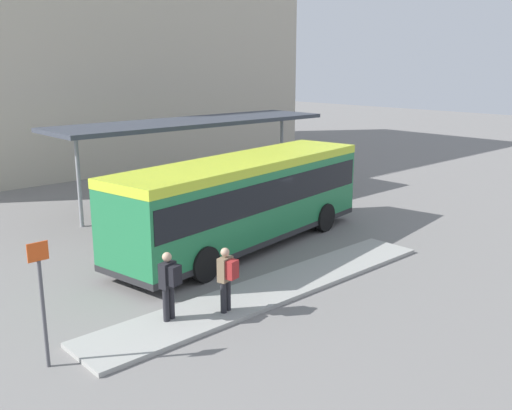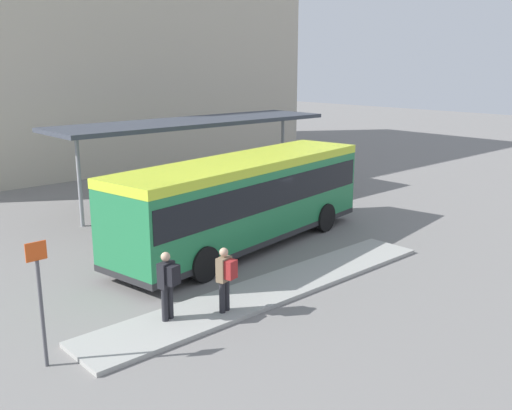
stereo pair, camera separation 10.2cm
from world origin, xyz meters
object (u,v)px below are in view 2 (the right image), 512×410
Objects in this scene: platform_sign at (41,299)px; bicycle_red at (309,182)px; pedestrian_waiting at (226,276)px; pedestrian_companion at (168,282)px; bicycle_blue at (304,180)px; bicycle_black at (322,183)px; bicycle_orange at (334,185)px; city_bus at (245,196)px.

bicycle_red is at bearing 25.46° from platform_sign.
pedestrian_companion reaches higher than pedestrian_waiting.
bicycle_blue is 19.99m from platform_sign.
bicycle_black is at bearing 23.27° from platform_sign.
pedestrian_waiting is at bearing 135.36° from bicycle_blue.
pedestrian_companion is 16.64m from bicycle_red.
pedestrian_waiting is at bearing -50.29° from bicycle_red.
bicycle_red is (-0.32, 1.42, -0.02)m from bicycle_orange.
pedestrian_companion is at bearing 52.03° from pedestrian_waiting.
bicycle_black is at bearing -76.66° from pedestrian_companion.
platform_sign is at bearing 66.87° from pedestrian_waiting.
platform_sign is (-17.67, -7.60, 1.17)m from bicycle_black.
bicycle_blue is (14.69, 9.10, -0.80)m from pedestrian_companion.
bicycle_blue is at bearing 159.08° from bicycle_red.
pedestrian_waiting is 15.81m from bicycle_red.
platform_sign reaches higher than bicycle_red.
bicycle_blue is at bearing -68.63° from pedestrian_waiting.
bicycle_orange is 0.63× the size of platform_sign.
city_bus is 6.34× the size of bicycle_orange.
city_bus reaches higher than platform_sign.
platform_sign is (-17.77, -6.88, 1.18)m from bicycle_orange.
pedestrian_waiting is 0.97× the size of pedestrian_companion.
bicycle_blue is (0.13, 1.42, -0.05)m from bicycle_black.
city_bus is 6.51× the size of pedestrian_waiting.
bicycle_orange reaches higher than bicycle_red.
bicycle_blue is at bearing -178.25° from bicycle_orange.
bicycle_red is at bearing -164.79° from bicycle_orange.
bicycle_black is 0.74m from bicycle_red.
city_bus is 3.99× the size of platform_sign.
bicycle_black is (9.01, 4.23, -1.45)m from city_bus.
bicycle_black is 1.43m from bicycle_blue.
city_bus reaches higher than bicycle_blue.
bicycle_black reaches higher than bicycle_blue.
bicycle_black reaches higher than bicycle_red.
city_bus is 6.58m from pedestrian_companion.
pedestrian_companion is at bearing -1.55° from platform_sign.
bicycle_blue is (0.03, 2.14, -0.04)m from bicycle_orange.
pedestrian_waiting reaches higher than bicycle_red.
pedestrian_waiting is 1.47m from pedestrian_companion.
platform_sign is at bearing -167.63° from city_bus.
bicycle_black is (-0.10, 0.71, 0.01)m from bicycle_orange.
bicycle_orange is at bearing -171.28° from bicycle_blue.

